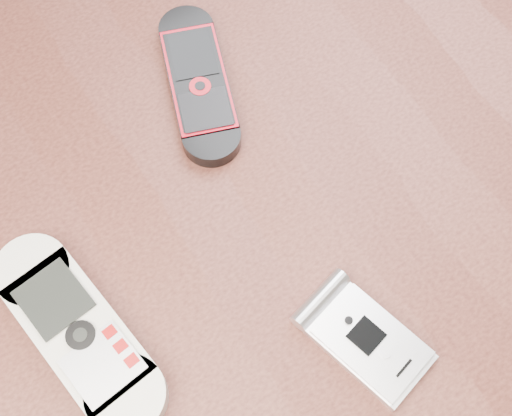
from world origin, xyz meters
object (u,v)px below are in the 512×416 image
object	(u,v)px
nokia_white	(78,332)
motorola_razr	(368,341)
nokia_black_red	(199,82)
table	(251,266)

from	to	relation	value
nokia_white	motorola_razr	distance (m)	0.19
nokia_black_red	motorola_razr	distance (m)	0.24
nokia_black_red	motorola_razr	bearing A→B (deg)	-72.71
nokia_white	motorola_razr	size ratio (longest dim) A/B	1.75
nokia_white	motorola_razr	xyz separation A→B (m)	(0.16, -0.11, -0.00)
nokia_white	motorola_razr	bearing A→B (deg)	-41.76
table	nokia_white	world-z (taller)	nokia_white
motorola_razr	nokia_white	bearing A→B (deg)	131.32
nokia_white	nokia_black_red	world-z (taller)	nokia_white
table	nokia_black_red	distance (m)	0.17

